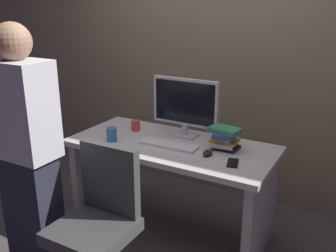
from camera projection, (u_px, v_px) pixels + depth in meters
The scene contains 12 objects.
ground_plane at pixel (171, 230), 3.00m from camera, with size 9.00×9.00×0.00m, color #4C4742.
wall_back at pixel (221, 31), 3.27m from camera, with size 6.40×0.10×3.00m, color #8C7F5B.
desk at pixel (171, 171), 2.84m from camera, with size 1.52×0.71×0.74m.
office_chair at pixel (99, 231), 2.25m from camera, with size 0.52×0.52×0.94m.
person_at_desk at pixel (27, 157), 2.28m from camera, with size 0.40×0.24×1.64m.
monitor at pixel (185, 104), 2.83m from camera, with size 0.54×0.14×0.46m.
keyboard at pixel (169, 145), 2.71m from camera, with size 0.43×0.13×0.02m, color white.
mouse at pixel (208, 153), 2.55m from camera, with size 0.06×0.10×0.03m, color black.
cup_near_keyboard at pixel (112, 134), 2.80m from camera, with size 0.08×0.08×0.10m, color #3372B2.
cup_by_monitor at pixel (136, 125), 3.04m from camera, with size 0.07×0.07×0.08m, color #D84C3F.
book_stack at pixel (224, 138), 2.64m from camera, with size 0.23×0.19×0.16m.
cell_phone at pixel (233, 163), 2.42m from camera, with size 0.07×0.14×0.01m, color black.
Camera 1 is at (1.25, -2.26, 1.74)m, focal length 39.98 mm.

